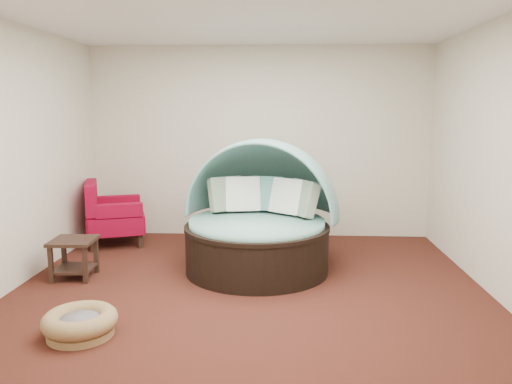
{
  "coord_description": "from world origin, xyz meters",
  "views": [
    {
      "loc": [
        0.34,
        -4.9,
        1.89
      ],
      "look_at": [
        0.05,
        0.6,
        0.98
      ],
      "focal_mm": 35.0,
      "sensor_mm": 36.0,
      "label": 1
    }
  ],
  "objects_px": {
    "pet_basket": "(80,323)",
    "side_table": "(74,253)",
    "canopy_daybed": "(259,209)",
    "red_armchair": "(111,215)"
  },
  "relations": [
    {
      "from": "pet_basket",
      "to": "side_table",
      "type": "distance_m",
      "value": 1.59
    },
    {
      "from": "canopy_daybed",
      "to": "pet_basket",
      "type": "xyz_separation_m",
      "value": [
        -1.42,
        -1.9,
        -0.61
      ]
    },
    {
      "from": "pet_basket",
      "to": "red_armchair",
      "type": "relative_size",
      "value": 0.84
    },
    {
      "from": "red_armchair",
      "to": "side_table",
      "type": "height_order",
      "value": "red_armchair"
    },
    {
      "from": "canopy_daybed",
      "to": "red_armchair",
      "type": "distance_m",
      "value": 2.35
    },
    {
      "from": "red_armchair",
      "to": "side_table",
      "type": "bearing_deg",
      "value": -107.14
    },
    {
      "from": "red_armchair",
      "to": "pet_basket",
      "type": "bearing_deg",
      "value": -95.5
    },
    {
      "from": "pet_basket",
      "to": "canopy_daybed",
      "type": "bearing_deg",
      "value": 53.13
    },
    {
      "from": "pet_basket",
      "to": "side_table",
      "type": "height_order",
      "value": "side_table"
    },
    {
      "from": "canopy_daybed",
      "to": "pet_basket",
      "type": "bearing_deg",
      "value": -113.37
    }
  ]
}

